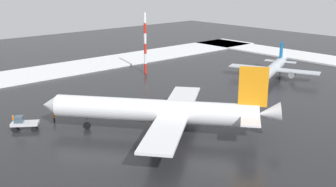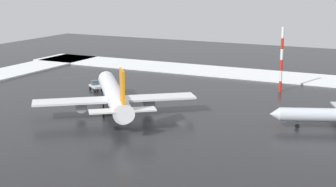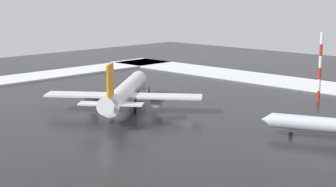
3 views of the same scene
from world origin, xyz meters
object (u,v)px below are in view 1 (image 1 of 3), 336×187
(ground_crew_beside_wing, at_px, (54,117))
(antenna_mast, at_px, (145,44))
(ground_crew_by_nose_gear, at_px, (13,119))
(airplane_foreground_jet, at_px, (272,70))
(pushback_tug, at_px, (23,123))
(airplane_parked_starboard, at_px, (160,111))

(ground_crew_beside_wing, distance_m, antenna_mast, 42.51)
(ground_crew_by_nose_gear, relative_size, antenna_mast, 0.10)
(ground_crew_beside_wing, relative_size, antenna_mast, 0.10)
(airplane_foreground_jet, xyz_separation_m, ground_crew_beside_wing, (56.34, -7.88, -1.76))
(ground_crew_by_nose_gear, height_order, ground_crew_beside_wing, same)
(pushback_tug, bearing_deg, ground_crew_beside_wing, -143.72)
(airplane_parked_starboard, height_order, ground_crew_beside_wing, airplane_parked_starboard)
(antenna_mast, bearing_deg, airplane_foreground_jet, 125.16)
(pushback_tug, distance_m, antenna_mast, 47.64)
(airplane_parked_starboard, bearing_deg, antenna_mast, -73.85)
(airplane_parked_starboard, height_order, ground_crew_by_nose_gear, airplane_parked_starboard)
(pushback_tug, relative_size, ground_crew_by_nose_gear, 2.94)
(airplane_parked_starboard, height_order, antenna_mast, antenna_mast)
(pushback_tug, bearing_deg, airplane_parked_starboard, 169.10)
(airplane_parked_starboard, height_order, airplane_foreground_jet, airplane_parked_starboard)
(airplane_parked_starboard, xyz_separation_m, pushback_tug, (16.39, -17.22, -2.72))
(airplane_foreground_jet, height_order, ground_crew_by_nose_gear, airplane_foreground_jet)
(airplane_foreground_jet, relative_size, antenna_mast, 1.62)
(antenna_mast, bearing_deg, ground_crew_beside_wing, 27.59)
(airplane_parked_starboard, xyz_separation_m, airplane_foreground_jet, (-45.74, -9.42, -1.28))
(antenna_mast, bearing_deg, airplane_parked_starboard, 54.13)
(pushback_tug, height_order, ground_crew_beside_wing, pushback_tug)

